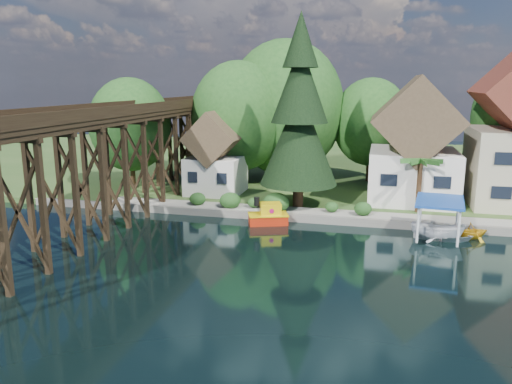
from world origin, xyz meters
TOP-DOWN VIEW (x-y plane):
  - ground at (0.00, 0.00)m, footprint 140.00×140.00m
  - bank at (0.00, 34.00)m, footprint 140.00×52.00m
  - seawall at (4.00, 8.00)m, footprint 60.00×0.40m
  - promenade at (6.00, 9.30)m, footprint 50.00×2.60m
  - trestle_bridge at (-16.00, 5.17)m, footprint 4.12×44.18m
  - house_left at (7.00, 16.00)m, footprint 7.64×8.64m
  - shed at (-11.00, 14.50)m, footprint 5.09×5.40m
  - bg_trees at (1.00, 21.25)m, footprint 49.90×13.30m
  - shrubs at (-4.60, 9.26)m, footprint 15.76×2.47m
  - conifer at (-2.52, 11.10)m, footprint 6.49×6.49m
  - palm_tree at (7.30, 11.61)m, footprint 3.34×3.34m
  - tugboat at (-4.15, 6.88)m, footprint 3.46×2.62m
  - boat_white_a at (8.84, 6.01)m, footprint 3.91×2.86m
  - boat_canopy at (8.28, 5.68)m, footprint 3.80×4.87m
  - boat_yellow at (10.72, 6.68)m, footprint 3.18×3.02m

SIDE VIEW (x-z plane):
  - ground at x=0.00m, z-range 0.00..0.00m
  - bank at x=0.00m, z-range 0.00..0.50m
  - seawall at x=4.00m, z-range 0.00..0.62m
  - boat_white_a at x=8.84m, z-range 0.00..0.79m
  - promenade at x=6.00m, z-range 0.50..0.56m
  - boat_yellow at x=10.72m, z-range 0.00..1.31m
  - tugboat at x=-4.15m, z-range -0.45..1.78m
  - shrubs at x=-4.60m, z-range 0.38..2.08m
  - boat_canopy at x=8.28m, z-range -0.21..2.71m
  - shed at x=-11.00m, z-range -0.10..7.75m
  - palm_tree at x=7.30m, z-range 2.25..6.95m
  - house_left at x=7.00m, z-range -0.37..10.65m
  - trestle_bridge at x=-16.00m, z-range 0.70..10.00m
  - bg_trees at x=1.00m, z-range 2.00..12.57m
  - conifer at x=-2.52m, z-range 0.20..16.18m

